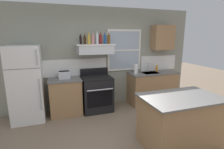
% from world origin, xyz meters
% --- Properties ---
extents(ground_plane, '(16.00, 16.00, 0.00)m').
position_xyz_m(ground_plane, '(0.00, 0.00, 0.00)').
color(ground_plane, '#7A6651').
extents(back_wall, '(5.40, 0.11, 2.70)m').
position_xyz_m(back_wall, '(0.03, 2.23, 1.35)').
color(back_wall, gray).
rests_on(back_wall, ground_plane).
extents(refrigerator, '(0.70, 0.72, 1.75)m').
position_xyz_m(refrigerator, '(-1.90, 1.84, 0.87)').
color(refrigerator, white).
rests_on(refrigerator, ground_plane).
extents(counter_left_of_stove, '(0.79, 0.63, 0.91)m').
position_xyz_m(counter_left_of_stove, '(-1.05, 1.90, 0.46)').
color(counter_left_of_stove, '#9E754C').
rests_on(counter_left_of_stove, ground_plane).
extents(toaster, '(0.30, 0.20, 0.19)m').
position_xyz_m(toaster, '(-1.05, 1.93, 1.01)').
color(toaster, silver).
rests_on(toaster, counter_left_of_stove).
extents(stove_range, '(0.76, 0.69, 1.09)m').
position_xyz_m(stove_range, '(-0.25, 1.86, 0.46)').
color(stove_range, black).
rests_on(stove_range, ground_plane).
extents(range_hood_shelf, '(0.96, 0.52, 0.24)m').
position_xyz_m(range_hood_shelf, '(-0.25, 1.96, 1.62)').
color(range_hood_shelf, silver).
extents(bottle_balsamic_dark, '(0.06, 0.06, 0.25)m').
position_xyz_m(bottle_balsamic_dark, '(-0.61, 1.99, 1.85)').
color(bottle_balsamic_dark, black).
rests_on(bottle_balsamic_dark, range_hood_shelf).
extents(bottle_brown_stout, '(0.06, 0.06, 0.25)m').
position_xyz_m(bottle_brown_stout, '(-0.51, 1.98, 1.85)').
color(bottle_brown_stout, '#381E0F').
rests_on(bottle_brown_stout, range_hood_shelf).
extents(bottle_champagne_gold_foil, '(0.08, 0.08, 0.29)m').
position_xyz_m(bottle_champagne_gold_foil, '(-0.41, 1.92, 1.87)').
color(bottle_champagne_gold_foil, '#B29333').
rests_on(bottle_champagne_gold_foil, range_hood_shelf).
extents(bottle_rose_pink, '(0.07, 0.07, 0.27)m').
position_xyz_m(bottle_rose_pink, '(-0.31, 1.93, 1.86)').
color(bottle_rose_pink, '#C67F84').
rests_on(bottle_rose_pink, range_hood_shelf).
extents(bottle_clear_tall, '(0.06, 0.06, 0.32)m').
position_xyz_m(bottle_clear_tall, '(-0.19, 1.97, 1.88)').
color(bottle_clear_tall, silver).
rests_on(bottle_clear_tall, range_hood_shelf).
extents(bottle_red_label_wine, '(0.07, 0.07, 0.28)m').
position_xyz_m(bottle_red_label_wine, '(-0.10, 1.97, 1.86)').
color(bottle_red_label_wine, maroon).
rests_on(bottle_red_label_wine, range_hood_shelf).
extents(bottle_blue_liqueur, '(0.07, 0.07, 0.28)m').
position_xyz_m(bottle_blue_liqueur, '(0.01, 1.96, 1.86)').
color(bottle_blue_liqueur, '#1E478C').
rests_on(bottle_blue_liqueur, range_hood_shelf).
extents(bottle_amber_wine, '(0.07, 0.07, 0.28)m').
position_xyz_m(bottle_amber_wine, '(0.11, 1.95, 1.86)').
color(bottle_amber_wine, brown).
rests_on(bottle_amber_wine, range_hood_shelf).
extents(counter_right_with_sink, '(1.43, 0.63, 0.91)m').
position_xyz_m(counter_right_with_sink, '(1.45, 1.90, 0.46)').
color(counter_right_with_sink, '#9E754C').
rests_on(counter_right_with_sink, ground_plane).
extents(sink_faucet, '(0.03, 0.17, 0.28)m').
position_xyz_m(sink_faucet, '(1.35, 2.00, 1.08)').
color(sink_faucet, silver).
rests_on(sink_faucet, counter_right_with_sink).
extents(paper_towel_roll, '(0.11, 0.11, 0.27)m').
position_xyz_m(paper_towel_roll, '(0.89, 1.90, 1.04)').
color(paper_towel_roll, white).
rests_on(paper_towel_roll, counter_right_with_sink).
extents(dish_soap_bottle, '(0.06, 0.06, 0.18)m').
position_xyz_m(dish_soap_bottle, '(1.63, 2.00, 1.00)').
color(dish_soap_bottle, orange).
rests_on(dish_soap_bottle, counter_right_with_sink).
extents(kitchen_island, '(1.40, 0.90, 0.91)m').
position_xyz_m(kitchen_island, '(0.81, -0.07, 0.46)').
color(kitchen_island, '#9E754C').
rests_on(kitchen_island, ground_plane).
extents(upper_cabinet_right, '(0.64, 0.32, 0.70)m').
position_xyz_m(upper_cabinet_right, '(1.80, 2.04, 1.90)').
color(upper_cabinet_right, '#9E754C').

